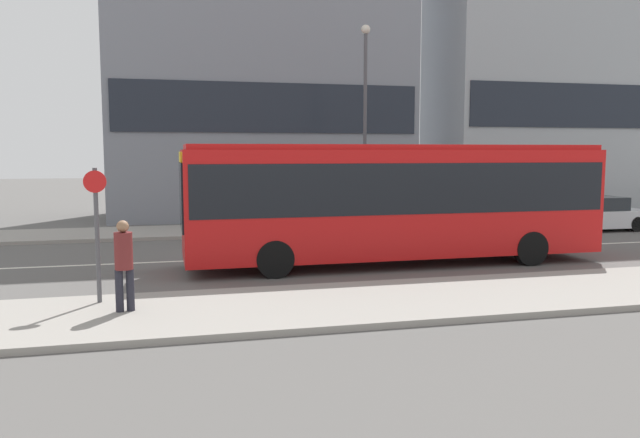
{
  "coord_description": "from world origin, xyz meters",
  "views": [
    {
      "loc": [
        -2.62,
        -18.24,
        3.17
      ],
      "look_at": [
        1.52,
        -1.62,
        1.3
      ],
      "focal_mm": 35.0,
      "sensor_mm": 36.0,
      "label": 1
    }
  ],
  "objects_px": {
    "city_bus": "(395,196)",
    "street_lamp": "(365,108)",
    "bus_stop_sign": "(97,225)",
    "pedestrian_near_stop": "(124,260)",
    "parked_car_0": "(594,215)"
  },
  "relations": [
    {
      "from": "city_bus",
      "to": "street_lamp",
      "type": "distance_m",
      "value": 7.93
    },
    {
      "from": "parked_car_0",
      "to": "bus_stop_sign",
      "type": "distance_m",
      "value": 19.98
    },
    {
      "from": "parked_car_0",
      "to": "pedestrian_near_stop",
      "type": "distance_m",
      "value": 19.85
    },
    {
      "from": "pedestrian_near_stop",
      "to": "street_lamp",
      "type": "height_order",
      "value": "street_lamp"
    },
    {
      "from": "bus_stop_sign",
      "to": "street_lamp",
      "type": "bearing_deg",
      "value": 49.31
    },
    {
      "from": "parked_car_0",
      "to": "city_bus",
      "type": "bearing_deg",
      "value": -153.79
    },
    {
      "from": "city_bus",
      "to": "pedestrian_near_stop",
      "type": "relative_size",
      "value": 6.68
    },
    {
      "from": "city_bus",
      "to": "bus_stop_sign",
      "type": "height_order",
      "value": "city_bus"
    },
    {
      "from": "city_bus",
      "to": "pedestrian_near_stop",
      "type": "height_order",
      "value": "city_bus"
    },
    {
      "from": "pedestrian_near_stop",
      "to": "street_lamp",
      "type": "bearing_deg",
      "value": -135.15
    },
    {
      "from": "pedestrian_near_stop",
      "to": "parked_car_0",
      "type": "bearing_deg",
      "value": -160.43
    },
    {
      "from": "pedestrian_near_stop",
      "to": "street_lamp",
      "type": "xyz_separation_m",
      "value": [
        8.48,
        11.35,
        3.74
      ]
    },
    {
      "from": "parked_car_0",
      "to": "bus_stop_sign",
      "type": "xyz_separation_m",
      "value": [
        -18.08,
        -8.45,
        1.08
      ]
    },
    {
      "from": "pedestrian_near_stop",
      "to": "bus_stop_sign",
      "type": "bearing_deg",
      "value": -65.69
    },
    {
      "from": "parked_car_0",
      "to": "street_lamp",
      "type": "bearing_deg",
      "value": 167.24
    }
  ]
}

